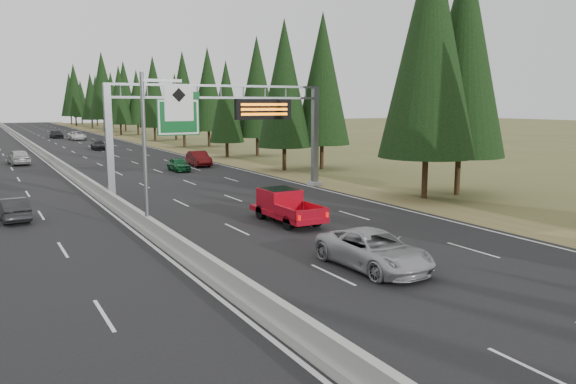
# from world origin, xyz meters

# --- Properties ---
(road) EXTENTS (32.00, 260.00, 0.08)m
(road) POSITION_xyz_m (0.00, 80.00, 0.04)
(road) COLOR black
(road) RESTS_ON ground
(shoulder_right) EXTENTS (3.60, 260.00, 0.06)m
(shoulder_right) POSITION_xyz_m (17.80, 80.00, 0.03)
(shoulder_right) COLOR olive
(shoulder_right) RESTS_ON ground
(median_barrier) EXTENTS (0.70, 260.00, 0.85)m
(median_barrier) POSITION_xyz_m (0.00, 80.00, 0.41)
(median_barrier) COLOR gray
(median_barrier) RESTS_ON road
(sign_gantry) EXTENTS (16.75, 0.98, 7.80)m
(sign_gantry) POSITION_xyz_m (8.92, 34.88, 5.27)
(sign_gantry) COLOR slate
(sign_gantry) RESTS_ON road
(hov_sign_pole) EXTENTS (2.80, 0.50, 8.00)m
(hov_sign_pole) POSITION_xyz_m (0.58, 24.97, 4.72)
(hov_sign_pole) COLOR slate
(hov_sign_pole) RESTS_ON road
(tree_row_right) EXTENTS (11.73, 236.82, 18.46)m
(tree_row_right) POSITION_xyz_m (21.82, 69.92, 9.15)
(tree_row_right) COLOR black
(tree_row_right) RESTS_ON ground
(silver_minivan) EXTENTS (2.62, 5.44, 1.49)m
(silver_minivan) POSITION_xyz_m (6.14, 14.43, 0.83)
(silver_minivan) COLOR #A2A1A6
(silver_minivan) RESTS_ON road
(red_pickup) EXTENTS (1.96, 5.48, 1.78)m
(red_pickup) POSITION_xyz_m (7.35, 24.09, 1.07)
(red_pickup) COLOR black
(red_pickup) RESTS_ON road
(car_ahead_green) EXTENTS (1.63, 3.83, 1.29)m
(car_ahead_green) POSITION_xyz_m (9.78, 49.58, 0.73)
(car_ahead_green) COLOR #125229
(car_ahead_green) RESTS_ON road
(car_ahead_dkred) EXTENTS (2.01, 4.81, 1.55)m
(car_ahead_dkred) POSITION_xyz_m (13.06, 52.88, 0.85)
(car_ahead_dkred) COLOR #540C0D
(car_ahead_dkred) RESTS_ON road
(car_ahead_dkgrey) EXTENTS (1.88, 4.43, 1.28)m
(car_ahead_dkgrey) POSITION_xyz_m (7.98, 79.34, 0.72)
(car_ahead_dkgrey) COLOR black
(car_ahead_dkgrey) RESTS_ON road
(car_ahead_white) EXTENTS (2.71, 5.55, 1.52)m
(car_ahead_white) POSITION_xyz_m (8.73, 103.28, 0.84)
(car_ahead_white) COLOR silver
(car_ahead_white) RESTS_ON road
(car_ahead_far) EXTENTS (2.29, 4.76, 1.57)m
(car_ahead_far) POSITION_xyz_m (6.28, 111.08, 0.86)
(car_ahead_far) COLOR black
(car_ahead_far) RESTS_ON road
(car_onc_near) EXTENTS (1.71, 4.02, 1.29)m
(car_onc_near) POSITION_xyz_m (-5.75, 31.64, 0.73)
(car_onc_near) COLOR black
(car_onc_near) RESTS_ON road
(car_onc_white) EXTENTS (2.34, 4.92, 1.62)m
(car_onc_white) POSITION_xyz_m (-3.33, 63.50, 0.89)
(car_onc_white) COLOR #B1B1B1
(car_onc_white) RESTS_ON road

